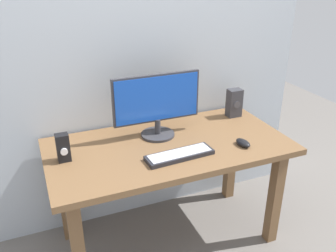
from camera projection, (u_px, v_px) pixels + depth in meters
The scene contains 8 objects.
ground_plane at pixel (169, 237), 2.47m from camera, with size 6.00×6.00×0.00m, color slate.
wall_back at pixel (143, 1), 2.19m from camera, with size 2.30×0.04×3.00m, color #B2BCC6.
desk at pixel (169, 159), 2.21m from camera, with size 1.45×0.74×0.72m.
monitor at pixel (157, 103), 2.19m from camera, with size 0.55×0.21×0.40m.
keyboard_primary at pixel (180, 155), 2.02m from camera, with size 0.40×0.14×0.03m.
mouse at pixel (243, 143), 2.14m from camera, with size 0.06×0.11×0.04m, color black.
speaker_right at pixel (234, 103), 2.52m from camera, with size 0.10×0.08×0.20m.
audio_controller at pixel (63, 148), 1.96m from camera, with size 0.07×0.07×0.16m.
Camera 1 is at (-0.74, -1.78, 1.73)m, focal length 38.67 mm.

